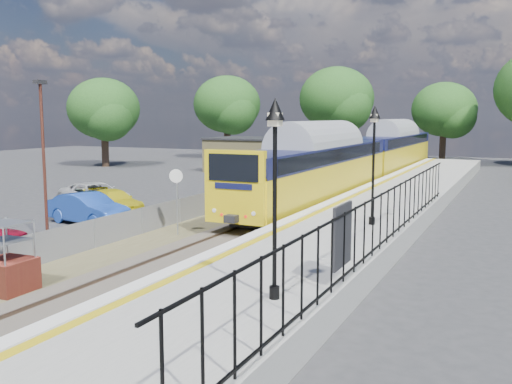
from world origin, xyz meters
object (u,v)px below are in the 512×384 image
Objects in this scene: train at (364,154)px; speed_sign at (177,191)px; carpark_lamp at (43,152)px; victorian_lamp_south at (275,152)px; victorian_lamp_north at (374,137)px; car_blue at (88,209)px; brick_plinth at (7,259)px; car_yellow at (114,201)px; car_white at (96,196)px.

train reaches higher than speed_sign.
carpark_lamp is at bearing -104.81° from train.
victorian_lamp_south is 1.60× the size of speed_sign.
victorian_lamp_north is 0.71× the size of carpark_lamp.
victorian_lamp_south is 16.63m from car_blue.
train is 29.48m from brick_plinth.
train reaches higher than car_yellow.
victorian_lamp_north is at bearing -74.41° from train.
carpark_lamp is at bearing -156.01° from victorian_lamp_north.
car_white is at bearing 91.38° from car_yellow.
victorian_lamp_north is 16.79m from car_white.
speed_sign is at bearing 89.60° from brick_plinth.
car_blue is 3.37m from car_yellow.
speed_sign is 5.50m from car_blue.
victorian_lamp_south reaches higher than speed_sign.
victorian_lamp_north is at bearing -79.15° from car_yellow.
carpark_lamp reaches higher than train.
speed_sign is 0.70× the size of car_yellow.
brick_plinth reaches higher than car_blue.
car_yellow is (-14.41, 2.19, -3.70)m from victorian_lamp_north.
brick_plinth is (-8.26, -0.33, -3.29)m from victorian_lamp_south.
car_blue is 1.09× the size of car_yellow.
car_blue is at bearing -122.30° from car_white.
car_yellow is at bearing 116.88° from brick_plinth.
victorian_lamp_south is 2.18× the size of brick_plinth.
car_blue is (-5.33, 0.54, -1.23)m from speed_sign.
victorian_lamp_south reaches higher than brick_plinth.
victorian_lamp_south is at bearing -88.85° from victorian_lamp_north.
car_white is (-4.46, 7.97, -3.01)m from carpark_lamp.
car_white is (-1.76, 0.57, 0.11)m from car_yellow.
carpark_lamp is 1.57× the size of car_yellow.
train is (-5.30, 18.99, -1.96)m from victorian_lamp_north.
carpark_lamp is at bearing -148.50° from car_blue.
brick_plinth is at bearing -95.38° from train.
carpark_lamp is 1.44× the size of car_blue.
victorian_lamp_south is 1.02× the size of car_blue.
train is 9.08× the size of car_blue.
car_yellow is at bearing 110.11° from carpark_lamp.
carpark_lamp is at bearing 158.06° from victorian_lamp_south.
car_blue reaches higher than car_white.
car_white is (-16.16, 2.76, -3.59)m from victorian_lamp_north.
car_yellow is (-6.35, 12.52, -0.41)m from brick_plinth.
carpark_lamp reaches higher than car_white.
car_yellow is at bearing -87.34° from car_white.
carpark_lamp is (-6.40, -24.20, 1.38)m from train.
speed_sign is at bearing -85.46° from car_blue.
carpark_lamp is at bearing -153.52° from speed_sign.
train is 6.32× the size of carpark_lamp.
brick_plinth is at bearing -127.96° from victorian_lamp_north.
train is at bearing 105.59° from victorian_lamp_north.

